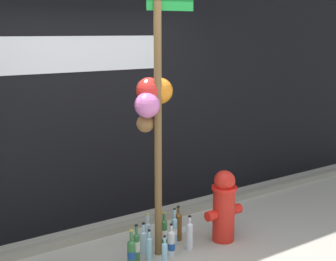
# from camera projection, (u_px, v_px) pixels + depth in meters

# --- Properties ---
(building_wall) EXTENTS (10.00, 0.21, 3.92)m
(building_wall) POSITION_uv_depth(u_px,v_px,m) (92.00, 55.00, 5.27)
(building_wall) COLOR black
(building_wall) RESTS_ON ground_plane
(curb_strip) EXTENTS (8.00, 0.12, 0.08)m
(curb_strip) POSITION_uv_depth(u_px,v_px,m) (115.00, 228.00, 5.30)
(curb_strip) COLOR gray
(curb_strip) RESTS_ON ground_plane
(memorial_post) EXTENTS (0.61, 0.33, 3.01)m
(memorial_post) POSITION_uv_depth(u_px,v_px,m) (154.00, 81.00, 4.45)
(memorial_post) COLOR brown
(memorial_post) RESTS_ON ground_plane
(fire_hydrant) EXTENTS (0.45, 0.27, 0.79)m
(fire_hydrant) POSITION_uv_depth(u_px,v_px,m) (224.00, 206.00, 5.02)
(fire_hydrant) COLOR red
(fire_hydrant) RESTS_ON ground_plane
(bottle_0) EXTENTS (0.06, 0.06, 0.40)m
(bottle_0) POSITION_uv_depth(u_px,v_px,m) (174.00, 230.00, 4.98)
(bottle_0) COLOR #93CCE0
(bottle_0) RESTS_ON ground_plane
(bottle_1) EXTENTS (0.06, 0.06, 0.32)m
(bottle_1) POSITION_uv_depth(u_px,v_px,m) (149.00, 248.00, 4.63)
(bottle_1) COLOR #93CCE0
(bottle_1) RESTS_ON ground_plane
(bottle_2) EXTENTS (0.07, 0.07, 0.37)m
(bottle_2) POSITION_uv_depth(u_px,v_px,m) (164.00, 232.00, 4.95)
(bottle_2) COLOR #337038
(bottle_2) RESTS_ON ground_plane
(bottle_3) EXTENTS (0.06, 0.06, 0.38)m
(bottle_3) POSITION_uv_depth(u_px,v_px,m) (137.00, 246.00, 4.60)
(bottle_3) COLOR #337038
(bottle_3) RESTS_ON ground_plane
(bottle_4) EXTENTS (0.08, 0.08, 0.39)m
(bottle_4) POSITION_uv_depth(u_px,v_px,m) (178.00, 226.00, 5.07)
(bottle_4) COLOR brown
(bottle_4) RESTS_ON ground_plane
(bottle_5) EXTENTS (0.08, 0.08, 0.35)m
(bottle_5) POSITION_uv_depth(u_px,v_px,m) (171.00, 243.00, 4.71)
(bottle_5) COLOR silver
(bottle_5) RESTS_ON ground_plane
(bottle_6) EXTENTS (0.06, 0.06, 0.33)m
(bottle_6) POSITION_uv_depth(u_px,v_px,m) (144.00, 241.00, 4.76)
(bottle_6) COLOR #B2DBEA
(bottle_6) RESTS_ON ground_plane
(bottle_7) EXTENTS (0.07, 0.07, 0.37)m
(bottle_7) POSITION_uv_depth(u_px,v_px,m) (189.00, 235.00, 4.86)
(bottle_7) COLOR silver
(bottle_7) RESTS_ON ground_plane
(bottle_8) EXTENTS (0.06, 0.06, 0.30)m
(bottle_8) POSITION_uv_depth(u_px,v_px,m) (165.00, 252.00, 4.54)
(bottle_8) COLOR #93CCE0
(bottle_8) RESTS_ON ground_plane
(bottle_9) EXTENTS (0.06, 0.06, 0.35)m
(bottle_9) POSITION_uv_depth(u_px,v_px,m) (148.00, 232.00, 4.95)
(bottle_9) COLOR #B2DBEA
(bottle_9) RESTS_ON ground_plane
(bottle_10) EXTENTS (0.08, 0.08, 0.39)m
(bottle_10) POSITION_uv_depth(u_px,v_px,m) (131.00, 253.00, 4.47)
(bottle_10) COLOR #337038
(bottle_10) RESTS_ON ground_plane
(litter_2) EXTENTS (0.16, 0.13, 0.01)m
(litter_2) POSITION_uv_depth(u_px,v_px,m) (184.00, 229.00, 5.37)
(litter_2) COLOR silver
(litter_2) RESTS_ON ground_plane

